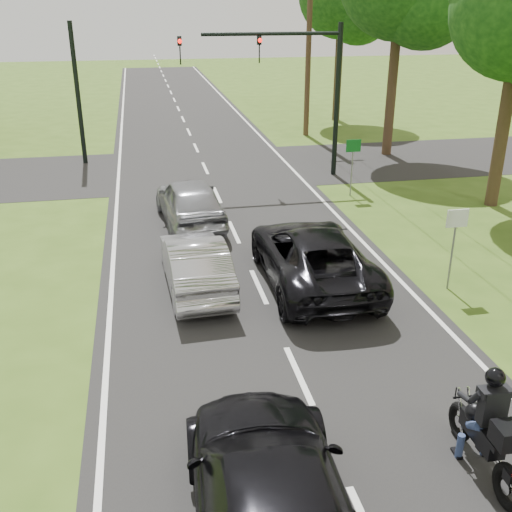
{
  "coord_description": "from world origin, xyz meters",
  "views": [
    {
      "loc": [
        -2.7,
        -9.5,
        6.74
      ],
      "look_at": [
        -0.26,
        3.0,
        1.3
      ],
      "focal_mm": 42.0,
      "sensor_mm": 36.0,
      "label": 1
    }
  ],
  "objects_px": {
    "dark_suv": "(312,255)",
    "sign_white": "(456,230)",
    "motorcycle_rider": "(489,434)",
    "utility_pole_far": "(309,36)",
    "dark_car_behind": "(272,504)",
    "silver_sedan": "(195,264)",
    "traffic_signal": "(293,74)",
    "silver_suv": "(190,201)",
    "sign_green": "(353,154)"
  },
  "relations": [
    {
      "from": "motorcycle_rider",
      "to": "sign_green",
      "type": "bearing_deg",
      "value": 80.89
    },
    {
      "from": "dark_suv",
      "to": "dark_car_behind",
      "type": "xyz_separation_m",
      "value": [
        -2.77,
        -7.83,
        0.01
      ]
    },
    {
      "from": "silver_suv",
      "to": "dark_car_behind",
      "type": "height_order",
      "value": "silver_suv"
    },
    {
      "from": "silver_suv",
      "to": "sign_white",
      "type": "relative_size",
      "value": 2.12
    },
    {
      "from": "silver_sedan",
      "to": "utility_pole_far",
      "type": "xyz_separation_m",
      "value": [
        7.77,
        17.78,
        4.4
      ]
    },
    {
      "from": "silver_sedan",
      "to": "dark_car_behind",
      "type": "xyz_separation_m",
      "value": [
        0.2,
        -8.04,
        0.08
      ]
    },
    {
      "from": "silver_suv",
      "to": "utility_pole_far",
      "type": "xyz_separation_m",
      "value": [
        7.47,
        12.97,
        4.3
      ]
    },
    {
      "from": "silver_suv",
      "to": "dark_car_behind",
      "type": "relative_size",
      "value": 0.86
    },
    {
      "from": "utility_pole_far",
      "to": "traffic_signal",
      "type": "bearing_deg",
      "value": -109.68
    },
    {
      "from": "motorcycle_rider",
      "to": "utility_pole_far",
      "type": "distance_m",
      "value": 25.77
    },
    {
      "from": "sign_white",
      "to": "sign_green",
      "type": "distance_m",
      "value": 8.0
    },
    {
      "from": "dark_car_behind",
      "to": "sign_white",
      "type": "relative_size",
      "value": 2.47
    },
    {
      "from": "dark_suv",
      "to": "silver_suv",
      "type": "bearing_deg",
      "value": -61.35
    },
    {
      "from": "utility_pole_far",
      "to": "sign_green",
      "type": "relative_size",
      "value": 4.71
    },
    {
      "from": "motorcycle_rider",
      "to": "silver_suv",
      "type": "distance_m",
      "value": 12.57
    },
    {
      "from": "motorcycle_rider",
      "to": "dark_suv",
      "type": "relative_size",
      "value": 0.4
    },
    {
      "from": "silver_suv",
      "to": "sign_white",
      "type": "distance_m",
      "value": 8.54
    },
    {
      "from": "motorcycle_rider",
      "to": "silver_sedan",
      "type": "relative_size",
      "value": 0.53
    },
    {
      "from": "dark_suv",
      "to": "sign_white",
      "type": "relative_size",
      "value": 2.54
    },
    {
      "from": "silver_suv",
      "to": "sign_green",
      "type": "xyz_separation_m",
      "value": [
        6.17,
        1.95,
        0.82
      ]
    },
    {
      "from": "motorcycle_rider",
      "to": "traffic_signal",
      "type": "xyz_separation_m",
      "value": [
        1.2,
        17.07,
        3.41
      ]
    },
    {
      "from": "utility_pole_far",
      "to": "sign_white",
      "type": "bearing_deg",
      "value": -94.51
    },
    {
      "from": "dark_car_behind",
      "to": "dark_suv",
      "type": "bearing_deg",
      "value": -106.52
    },
    {
      "from": "silver_sedan",
      "to": "traffic_signal",
      "type": "height_order",
      "value": "traffic_signal"
    },
    {
      "from": "silver_suv",
      "to": "sign_green",
      "type": "height_order",
      "value": "sign_green"
    },
    {
      "from": "traffic_signal",
      "to": "sign_green",
      "type": "relative_size",
      "value": 3.0
    },
    {
      "from": "utility_pole_far",
      "to": "sign_white",
      "type": "relative_size",
      "value": 4.71
    },
    {
      "from": "motorcycle_rider",
      "to": "dark_suv",
      "type": "distance_m",
      "value": 7.11
    },
    {
      "from": "dark_suv",
      "to": "traffic_signal",
      "type": "height_order",
      "value": "traffic_signal"
    },
    {
      "from": "traffic_signal",
      "to": "silver_suv",
      "type": "bearing_deg",
      "value": -132.83
    },
    {
      "from": "dark_suv",
      "to": "sign_white",
      "type": "xyz_separation_m",
      "value": [
        3.31,
        -1.02,
        0.84
      ]
    },
    {
      "from": "dark_car_behind",
      "to": "utility_pole_far",
      "type": "height_order",
      "value": "utility_pole_far"
    },
    {
      "from": "sign_green",
      "to": "silver_suv",
      "type": "bearing_deg",
      "value": -162.42
    },
    {
      "from": "dark_car_behind",
      "to": "utility_pole_far",
      "type": "bearing_deg",
      "value": -103.38
    },
    {
      "from": "silver_sedan",
      "to": "traffic_signal",
      "type": "relative_size",
      "value": 0.64
    },
    {
      "from": "silver_sedan",
      "to": "utility_pole_far",
      "type": "height_order",
      "value": "utility_pole_far"
    },
    {
      "from": "dark_suv",
      "to": "utility_pole_far",
      "type": "bearing_deg",
      "value": -104.23
    },
    {
      "from": "dark_car_behind",
      "to": "traffic_signal",
      "type": "xyz_separation_m",
      "value": [
        4.71,
        17.83,
        3.36
      ]
    },
    {
      "from": "silver_sedan",
      "to": "dark_car_behind",
      "type": "relative_size",
      "value": 0.78
    },
    {
      "from": "dark_car_behind",
      "to": "sign_white",
      "type": "height_order",
      "value": "sign_white"
    },
    {
      "from": "dark_car_behind",
      "to": "sign_white",
      "type": "xyz_separation_m",
      "value": [
        6.08,
        6.81,
        0.82
      ]
    },
    {
      "from": "sign_white",
      "to": "motorcycle_rider",
      "type": "bearing_deg",
      "value": -112.98
    },
    {
      "from": "silver_suv",
      "to": "sign_green",
      "type": "bearing_deg",
      "value": -167.41
    },
    {
      "from": "motorcycle_rider",
      "to": "traffic_signal",
      "type": "distance_m",
      "value": 17.45
    },
    {
      "from": "motorcycle_rider",
      "to": "silver_suv",
      "type": "bearing_deg",
      "value": 107.74
    },
    {
      "from": "dark_suv",
      "to": "sign_green",
      "type": "xyz_separation_m",
      "value": [
        3.51,
        6.98,
        0.84
      ]
    },
    {
      "from": "traffic_signal",
      "to": "sign_white",
      "type": "xyz_separation_m",
      "value": [
        1.36,
        -11.02,
        -2.54
      ]
    },
    {
      "from": "dark_car_behind",
      "to": "silver_sedan",
      "type": "bearing_deg",
      "value": -85.63
    },
    {
      "from": "silver_suv",
      "to": "traffic_signal",
      "type": "xyz_separation_m",
      "value": [
        4.61,
        4.97,
        3.36
      ]
    },
    {
      "from": "motorcycle_rider",
      "to": "dark_car_behind",
      "type": "distance_m",
      "value": 3.59
    }
  ]
}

